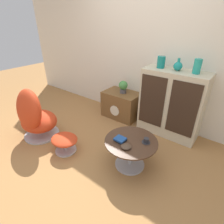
# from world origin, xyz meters

# --- Properties ---
(ground_plane) EXTENTS (12.00, 12.00, 0.00)m
(ground_plane) POSITION_xyz_m (0.00, 0.00, 0.00)
(ground_plane) COLOR #A87542
(wall_back) EXTENTS (6.40, 0.06, 2.60)m
(wall_back) POSITION_xyz_m (0.00, 1.55, 1.30)
(wall_back) COLOR silver
(wall_back) RESTS_ON ground_plane
(sideboard) EXTENTS (0.97, 0.43, 1.09)m
(sideboard) POSITION_xyz_m (0.65, 1.31, 0.54)
(sideboard) COLOR beige
(sideboard) RESTS_ON ground_plane
(tv_console) EXTENTS (0.70, 0.47, 0.51)m
(tv_console) POSITION_xyz_m (-0.31, 1.29, 0.26)
(tv_console) COLOR brown
(tv_console) RESTS_ON ground_plane
(egg_chair) EXTENTS (0.70, 0.65, 0.87)m
(egg_chair) POSITION_xyz_m (-1.02, -0.14, 0.39)
(egg_chair) COLOR #B7B7BC
(egg_chair) RESTS_ON ground_plane
(ottoman) EXTENTS (0.42, 0.35, 0.25)m
(ottoman) POSITION_xyz_m (-0.36, -0.10, 0.18)
(ottoman) COLOR #B7B7BC
(ottoman) RESTS_ON ground_plane
(coffee_table) EXTENTS (0.68, 0.68, 0.40)m
(coffee_table) POSITION_xyz_m (0.56, 0.25, 0.28)
(coffee_table) COLOR #B7B7BC
(coffee_table) RESTS_ON ground_plane
(vase_leftmost) EXTENTS (0.12, 0.12, 0.18)m
(vase_leftmost) POSITION_xyz_m (0.39, 1.31, 1.18)
(vase_leftmost) COLOR #147A75
(vase_leftmost) RESTS_ON sideboard
(vase_inner_left) EXTENTS (0.13, 0.13, 0.18)m
(vase_inner_left) POSITION_xyz_m (0.65, 1.31, 1.15)
(vase_inner_left) COLOR teal
(vase_inner_left) RESTS_ON sideboard
(vase_inner_right) EXTENTS (0.10, 0.10, 0.20)m
(vase_inner_right) POSITION_xyz_m (0.91, 1.31, 1.19)
(vase_inner_right) COLOR teal
(vase_inner_right) RESTS_ON sideboard
(potted_plant) EXTENTS (0.17, 0.17, 0.24)m
(potted_plant) POSITION_xyz_m (-0.29, 1.29, 0.64)
(potted_plant) COLOR #4C4C51
(potted_plant) RESTS_ON tv_console
(teacup) EXTENTS (0.11, 0.11, 0.06)m
(teacup) POSITION_xyz_m (0.72, 0.33, 0.43)
(teacup) COLOR #2D2D33
(teacup) RESTS_ON coffee_table
(book_stack) EXTENTS (0.15, 0.13, 0.04)m
(book_stack) POSITION_xyz_m (0.45, 0.16, 0.43)
(book_stack) COLOR black
(book_stack) RESTS_ON coffee_table
(bowl) EXTENTS (0.13, 0.13, 0.04)m
(bowl) POSITION_xyz_m (0.58, 0.10, 0.42)
(bowl) COLOR #4C3828
(bowl) RESTS_ON coffee_table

